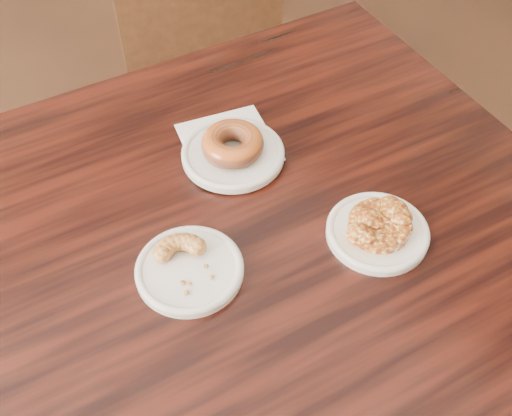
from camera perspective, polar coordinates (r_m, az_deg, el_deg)
floor at (r=1.70m, az=-10.06°, el=-16.98°), size 5.00×5.00×0.00m
cafe_table at (r=1.33m, az=1.56°, el=-11.66°), size 1.02×1.02×0.75m
chair_far at (r=1.99m, az=-5.70°, el=15.86°), size 0.60×0.60×0.90m
napkin at (r=1.14m, az=-2.46°, el=5.87°), size 0.18×0.18×0.00m
plate_donut at (r=1.11m, az=-2.06°, el=4.80°), size 0.18×0.18×0.01m
plate_cruller at (r=0.96m, az=-5.92°, el=-5.51°), size 0.16×0.16×0.01m
plate_fritter at (r=1.01m, az=10.73°, el=-2.16°), size 0.16×0.16×0.01m
glazed_donut at (r=1.09m, az=-2.10°, el=5.74°), size 0.11×0.11×0.04m
apple_fritter at (r=1.00m, az=10.91°, el=-1.37°), size 0.13×0.13×0.03m
cruller_fragment at (r=0.94m, az=-6.01°, el=-4.83°), size 0.10×0.10×0.03m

